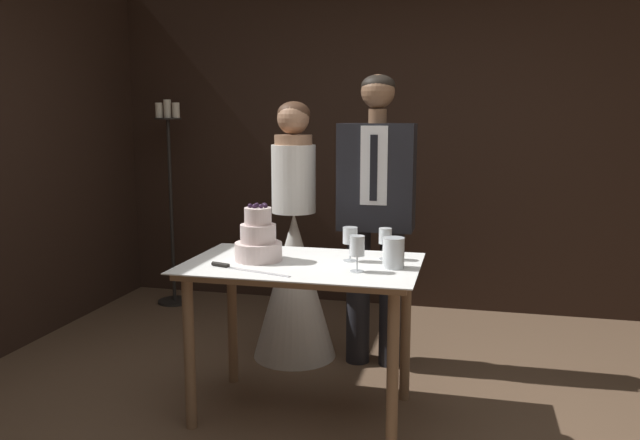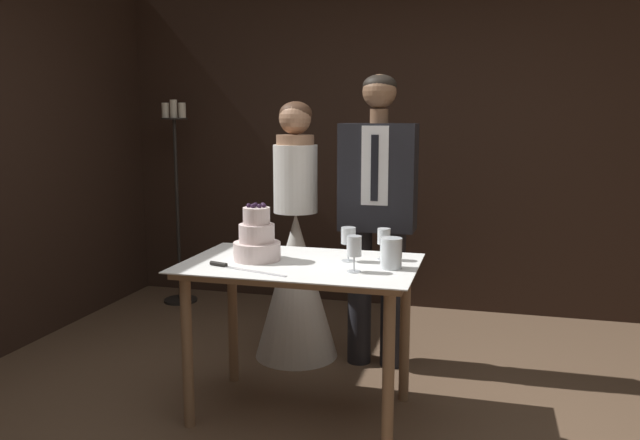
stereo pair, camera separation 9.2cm
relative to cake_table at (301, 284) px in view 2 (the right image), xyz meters
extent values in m
cube|color=black|center=(0.16, 2.13, 0.65)|extent=(4.79, 0.12, 2.70)
cylinder|color=#8E6B4C|center=(-0.51, -0.29, -0.32)|extent=(0.06, 0.06, 0.78)
cylinder|color=#8E6B4C|center=(0.51, -0.29, -0.32)|extent=(0.06, 0.06, 0.78)
cylinder|color=#8E6B4C|center=(-0.51, 0.29, -0.32)|extent=(0.06, 0.06, 0.78)
cylinder|color=#8E6B4C|center=(0.51, 0.29, -0.32)|extent=(0.06, 0.06, 0.78)
cube|color=#8E6B4C|center=(0.00, 0.00, 0.09)|extent=(1.13, 0.70, 0.03)
cube|color=white|center=(0.00, 0.00, 0.11)|extent=(1.19, 0.76, 0.01)
cylinder|color=beige|center=(-0.24, 0.00, 0.16)|extent=(0.25, 0.25, 0.09)
cylinder|color=beige|center=(-0.24, 0.00, 0.26)|extent=(0.19, 0.19, 0.09)
cylinder|color=beige|center=(-0.24, 0.00, 0.35)|extent=(0.14, 0.14, 0.09)
sphere|color=#2D1933|center=(-0.20, 0.00, 0.40)|extent=(0.02, 0.02, 0.02)
sphere|color=#2D1933|center=(-0.21, 0.04, 0.40)|extent=(0.02, 0.02, 0.02)
sphere|color=#2D1933|center=(-0.25, 0.02, 0.40)|extent=(0.02, 0.02, 0.02)
sphere|color=#2D1933|center=(-0.25, 0.00, 0.40)|extent=(0.02, 0.02, 0.02)
sphere|color=#2D1933|center=(-0.27, -0.01, 0.40)|extent=(0.02, 0.02, 0.02)
sphere|color=#2D1933|center=(-0.25, -0.02, 0.40)|extent=(0.02, 0.02, 0.02)
sphere|color=#2D1933|center=(-0.21, -0.02, 0.40)|extent=(0.02, 0.02, 0.02)
cube|color=silver|center=(-0.15, -0.25, 0.12)|extent=(0.35, 0.12, 0.00)
cylinder|color=black|center=(-0.37, -0.18, 0.12)|extent=(0.10, 0.05, 0.02)
cylinder|color=silver|center=(0.40, 0.18, 0.12)|extent=(0.06, 0.06, 0.00)
cylinder|color=silver|center=(0.40, 0.18, 0.16)|extent=(0.01, 0.01, 0.08)
cylinder|color=silver|center=(0.40, 0.18, 0.24)|extent=(0.07, 0.07, 0.08)
cylinder|color=silver|center=(0.31, -0.12, 0.12)|extent=(0.07, 0.07, 0.00)
cylinder|color=silver|center=(0.31, -0.12, 0.15)|extent=(0.01, 0.01, 0.07)
cylinder|color=silver|center=(0.31, -0.12, 0.24)|extent=(0.07, 0.07, 0.10)
cylinder|color=maroon|center=(0.31, -0.12, 0.20)|extent=(0.06, 0.06, 0.02)
cylinder|color=silver|center=(0.23, 0.09, 0.12)|extent=(0.07, 0.07, 0.00)
cylinder|color=silver|center=(0.23, 0.09, 0.16)|extent=(0.01, 0.01, 0.09)
cylinder|color=silver|center=(0.23, 0.09, 0.25)|extent=(0.08, 0.08, 0.09)
cylinder|color=silver|center=(0.47, -0.01, 0.19)|extent=(0.11, 0.11, 0.15)
cylinder|color=silver|center=(0.47, -0.01, 0.15)|extent=(0.05, 0.05, 0.07)
sphere|color=#F9CC4C|center=(0.47, -0.01, 0.19)|extent=(0.02, 0.02, 0.02)
cone|color=white|center=(-0.26, 0.77, -0.23)|extent=(0.54, 0.54, 0.96)
cylinder|color=white|center=(-0.26, 0.77, 0.47)|extent=(0.28, 0.28, 0.43)
cylinder|color=#A37556|center=(-0.26, 0.77, 0.71)|extent=(0.24, 0.24, 0.06)
sphere|color=#A37556|center=(-0.26, 0.77, 0.84)|extent=(0.20, 0.20, 0.20)
ellipsoid|color=#472D1E|center=(-0.26, 0.79, 0.87)|extent=(0.21, 0.21, 0.15)
cylinder|color=black|center=(0.16, 0.77, -0.27)|extent=(0.15, 0.15, 0.87)
cylinder|color=black|center=(0.37, 0.77, -0.27)|extent=(0.15, 0.15, 0.87)
cube|color=black|center=(0.26, 0.77, 0.49)|extent=(0.46, 0.24, 0.65)
cube|color=white|center=(0.26, 0.65, 0.57)|extent=(0.16, 0.01, 0.47)
cube|color=black|center=(0.26, 0.64, 0.55)|extent=(0.04, 0.01, 0.39)
cylinder|color=brown|center=(0.26, 0.77, 0.86)|extent=(0.11, 0.11, 0.08)
sphere|color=brown|center=(0.26, 0.77, 1.00)|extent=(0.20, 0.20, 0.20)
ellipsoid|color=black|center=(0.26, 0.78, 1.04)|extent=(0.20, 0.20, 0.13)
cylinder|color=black|center=(-1.59, 1.69, -0.69)|extent=(0.28, 0.28, 0.02)
cylinder|color=black|center=(-1.59, 1.69, 0.08)|extent=(0.03, 0.03, 1.52)
cylinder|color=black|center=(-1.59, 1.69, 0.84)|extent=(0.22, 0.22, 0.01)
cylinder|color=silver|center=(-1.66, 1.69, 0.91)|extent=(0.06, 0.06, 0.12)
cylinder|color=silver|center=(-1.59, 1.69, 0.92)|extent=(0.06, 0.06, 0.15)
cylinder|color=silver|center=(-1.51, 1.69, 0.91)|extent=(0.06, 0.06, 0.12)
camera|label=1|loc=(0.82, -3.00, 0.84)|focal=35.00mm
camera|label=2|loc=(0.91, -2.98, 0.84)|focal=35.00mm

